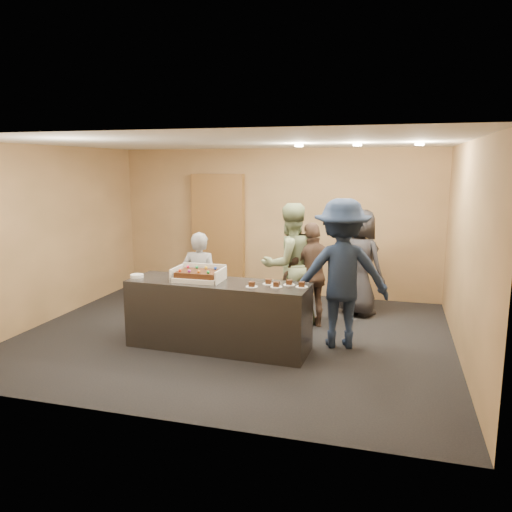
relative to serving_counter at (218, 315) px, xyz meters
name	(u,v)px	position (x,y,z in m)	size (l,w,h in m)	color
room	(234,242)	(0.05, 0.54, 0.90)	(6.04, 6.00, 2.70)	black
serving_counter	(218,315)	(0.00, 0.00, 0.00)	(2.40, 0.70, 0.90)	black
storage_cabinet	(218,233)	(-1.06, 2.95, 0.67)	(1.02, 0.15, 2.24)	brown
cake_box	(199,277)	(-0.27, 0.02, 0.49)	(0.64, 0.44, 0.19)	white
sheet_cake	(198,273)	(-0.27, 0.00, 0.55)	(0.54, 0.38, 0.11)	#3E1F0E
plate_stack	(137,276)	(-1.14, -0.06, 0.47)	(0.18, 0.18, 0.04)	white
slice_a	(252,285)	(0.51, -0.15, 0.47)	(0.15, 0.15, 0.07)	white
slice_b	(268,282)	(0.67, 0.05, 0.47)	(0.15, 0.15, 0.07)	white
slice_c	(276,285)	(0.80, -0.08, 0.47)	(0.15, 0.15, 0.07)	white
slice_d	(289,283)	(0.94, 0.07, 0.47)	(0.15, 0.15, 0.07)	white
slice_e	(302,285)	(1.11, 0.01, 0.47)	(0.15, 0.15, 0.07)	white
person_server_grey	(200,282)	(-0.50, 0.62, 0.28)	(0.53, 0.35, 1.46)	gray
person_sage_man	(290,265)	(0.70, 1.24, 0.48)	(0.90, 0.70, 1.85)	gray
person_navy_man	(341,274)	(1.54, 0.54, 0.54)	(1.28, 0.73, 1.98)	#17233D
person_brown_extra	(312,275)	(1.05, 1.23, 0.34)	(0.92, 0.38, 1.58)	brown
person_dark_suit	(359,262)	(1.67, 2.05, 0.41)	(0.84, 0.55, 1.72)	#252429
ceiling_spotlights	(357,145)	(1.65, 1.04, 2.22)	(1.72, 0.12, 0.03)	#FFEAC6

